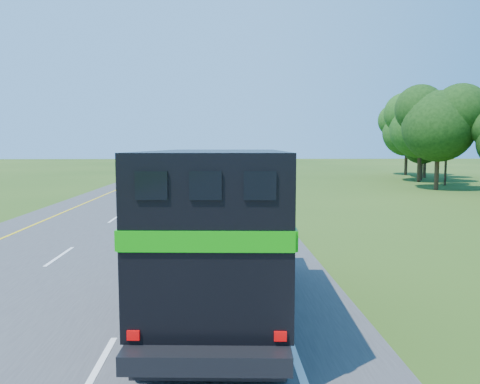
# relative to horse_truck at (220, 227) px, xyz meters

# --- Properties ---
(road) EXTENTS (15.00, 260.00, 0.04)m
(road) POSITION_rel_horse_truck_xyz_m (-4.08, 36.06, -2.12)
(road) COLOR #38383A
(road) RESTS_ON ground
(lane_markings) EXTENTS (11.15, 260.00, 0.01)m
(lane_markings) POSITION_rel_horse_truck_xyz_m (-4.08, 36.06, -2.10)
(lane_markings) COLOR yellow
(lane_markings) RESTS_ON road
(horse_truck) EXTENTS (3.24, 9.01, 3.93)m
(horse_truck) POSITION_rel_horse_truck_xyz_m (0.00, 0.00, 0.00)
(horse_truck) COLOR black
(horse_truck) RESTS_ON road
(white_suv) EXTENTS (3.42, 6.82, 1.85)m
(white_suv) POSITION_rel_horse_truck_xyz_m (-7.25, 42.84, -1.17)
(white_suv) COLOR silver
(white_suv) RESTS_ON road
(far_car) EXTENTS (2.14, 4.98, 1.67)m
(far_car) POSITION_rel_horse_truck_xyz_m (-7.95, 104.18, -1.26)
(far_car) COLOR silver
(far_car) RESTS_ON road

